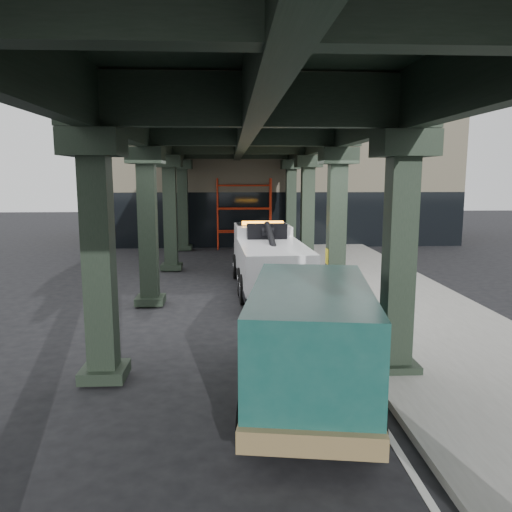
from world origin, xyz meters
name	(u,v)px	position (x,y,z in m)	size (l,w,h in m)	color
ground	(259,321)	(0.00, 0.00, 0.00)	(90.00, 90.00, 0.00)	black
sidewalk	(391,300)	(4.50, 2.00, 0.07)	(5.00, 40.00, 0.15)	gray
lane_stripe	(307,303)	(1.70, 2.00, 0.01)	(0.12, 38.00, 0.01)	silver
viaduct	(243,132)	(-0.40, 2.00, 5.46)	(7.40, 32.00, 6.40)	black
building	(271,178)	(2.00, 20.00, 4.00)	(22.00, 10.00, 8.00)	#C6B793
scaffolding	(244,212)	(0.00, 14.64, 2.11)	(3.08, 0.88, 4.00)	red
tow_truck	(268,257)	(0.54, 4.05, 1.22)	(2.54, 7.72, 2.50)	black
towed_van	(310,337)	(0.63, -5.07, 1.20)	(2.89, 5.75, 2.23)	#134640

